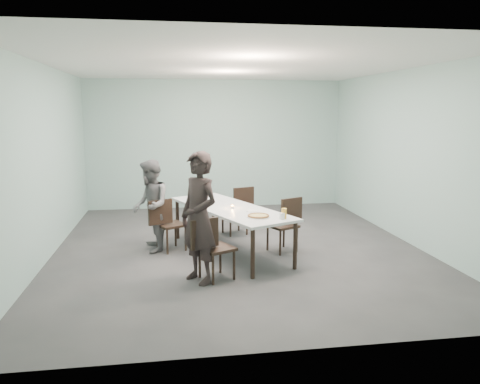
{
  "coord_description": "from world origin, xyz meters",
  "views": [
    {
      "loc": [
        -1.12,
        -7.55,
        2.27
      ],
      "look_at": [
        0.0,
        -0.27,
        1.0
      ],
      "focal_mm": 35.0,
      "sensor_mm": 36.0,
      "label": 1
    }
  ],
  "objects": [
    {
      "name": "chair_far_right",
      "position": [
        0.16,
        0.93,
        0.5
      ],
      "size": [
        0.65,
        0.53,
        0.87
      ],
      "rotation": [
        0.0,
        0.0,
        3.46
      ],
      "color": "black",
      "rests_on": "ground"
    },
    {
      "name": "room_shell",
      "position": [
        0.0,
        0.0,
        2.03
      ],
      "size": [
        6.02,
        7.02,
        3.01
      ],
      "color": "#91B6B1",
      "rests_on": "ground"
    },
    {
      "name": "water_tumbler",
      "position": [
        0.47,
        -1.19,
        0.8
      ],
      "size": [
        0.08,
        0.08,
        0.09
      ],
      "primitive_type": "cylinder",
      "color": "silver",
      "rests_on": "table"
    },
    {
      "name": "side_plate",
      "position": [
        0.13,
        -0.59,
        0.76
      ],
      "size": [
        0.18,
        0.18,
        0.01
      ],
      "primitive_type": "cylinder",
      "color": "white",
      "rests_on": "table"
    },
    {
      "name": "table",
      "position": [
        -0.16,
        -0.24,
        0.69
      ],
      "size": [
        1.86,
        2.74,
        0.75
      ],
      "rotation": [
        0.0,
        0.0,
        0.41
      ],
      "color": "white",
      "rests_on": "ground"
    },
    {
      "name": "beer_glass",
      "position": [
        0.51,
        -1.15,
        0.82
      ],
      "size": [
        0.08,
        0.08,
        0.15
      ],
      "primitive_type": "cylinder",
      "color": "gold",
      "rests_on": "table"
    },
    {
      "name": "diner_near",
      "position": [
        -0.74,
        -1.49,
        0.88
      ],
      "size": [
        0.71,
        0.77,
        1.76
      ],
      "primitive_type": "imported",
      "rotation": [
        0.0,
        0.0,
        -0.97
      ],
      "color": "black",
      "rests_on": "ground"
    },
    {
      "name": "pizza",
      "position": [
        0.16,
        -1.02,
        0.77
      ],
      "size": [
        0.34,
        0.34,
        0.04
      ],
      "color": "white",
      "rests_on": "table"
    },
    {
      "name": "diner_far",
      "position": [
        -1.43,
        0.03,
        0.76
      ],
      "size": [
        0.63,
        0.78,
        1.51
      ],
      "primitive_type": "imported",
      "rotation": [
        0.0,
        0.0,
        -1.49
      ],
      "color": "slate",
      "rests_on": "ground"
    },
    {
      "name": "chair_near_right",
      "position": [
        0.77,
        -0.28,
        0.5
      ],
      "size": [
        0.65,
        0.56,
        0.87
      ],
      "rotation": [
        0.0,
        0.0,
        3.57
      ],
      "color": "black",
      "rests_on": "ground"
    },
    {
      "name": "chair_far_left",
      "position": [
        -1.17,
        -0.01,
        0.5
      ],
      "size": [
        0.65,
        0.57,
        0.87
      ],
      "rotation": [
        0.0,
        0.0,
        0.49
      ],
      "color": "black",
      "rests_on": "ground"
    },
    {
      "name": "menu",
      "position": [
        -0.63,
        0.53,
        0.75
      ],
      "size": [
        0.36,
        0.32,
        0.01
      ],
      "primitive_type": "cube",
      "rotation": [
        0.0,
        0.0,
        0.41
      ],
      "color": "silver",
      "rests_on": "table"
    },
    {
      "name": "tealight",
      "position": [
        -0.13,
        -0.34,
        0.77
      ],
      "size": [
        0.06,
        0.06,
        0.05
      ],
      "color": "silver",
      "rests_on": "table"
    },
    {
      "name": "amber_tumbler",
      "position": [
        -0.56,
        0.36,
        0.79
      ],
      "size": [
        0.07,
        0.07,
        0.08
      ],
      "primitive_type": "cylinder",
      "color": "gold",
      "rests_on": "table"
    },
    {
      "name": "ground",
      "position": [
        0.0,
        0.0,
        0.0
      ],
      "size": [
        7.0,
        7.0,
        0.0
      ],
      "primitive_type": "plane",
      "color": "#333335",
      "rests_on": "ground"
    },
    {
      "name": "chair_near_left",
      "position": [
        -0.57,
        -1.47,
        0.5
      ],
      "size": [
        0.65,
        0.57,
        0.87
      ],
      "rotation": [
        0.0,
        0.0,
        0.47
      ],
      "color": "black",
      "rests_on": "ground"
    }
  ]
}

